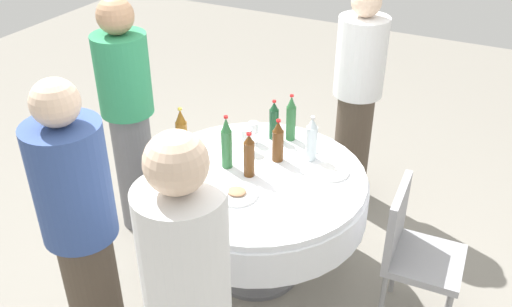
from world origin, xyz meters
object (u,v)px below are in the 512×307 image
object	(u,v)px
bottle_brown_rear	(249,156)
dining_table	(256,195)
bottle_green_mid	(291,119)
bottle_green_far	(227,143)
person_rear	(357,97)
bottle_clear_right	(312,140)
bottle_amber_front	(181,130)
bottle_dark_green_west	(274,121)
bottle_brown_south	(278,142)
person_front	(128,116)
chair_south	(412,247)
plate_east	(237,194)
person_west	(189,307)
wine_glass_far	(247,135)
person_right	(82,234)
plate_outer	(332,172)
wine_glass_front	(253,128)

from	to	relation	value
bottle_brown_rear	dining_table	bearing A→B (deg)	-143.39
dining_table	bottle_green_mid	size ratio (longest dim) A/B	4.20
bottle_green_far	person_rear	world-z (taller)	person_rear
bottle_clear_right	person_rear	world-z (taller)	person_rear
bottle_amber_front	bottle_green_mid	bearing A→B (deg)	-144.10
bottle_brown_rear	person_rear	world-z (taller)	person_rear
bottle_dark_green_west	bottle_amber_front	xyz separation A→B (m)	(0.46, 0.37, 0.00)
dining_table	bottle_brown_south	size ratio (longest dim) A/B	4.81
bottle_dark_green_west	person_front	size ratio (longest dim) A/B	0.16
bottle_brown_rear	bottle_brown_south	distance (m)	0.24
chair_south	bottle_amber_front	bearing A→B (deg)	-93.59
bottle_green_far	bottle_brown_south	world-z (taller)	bottle_green_far
bottle_green_mid	plate_east	world-z (taller)	bottle_green_mid
bottle_clear_right	bottle_brown_south	bearing A→B (deg)	30.18
bottle_green_mid	plate_east	xyz separation A→B (m)	(0.01, 0.70, -0.13)
bottle_green_mid	plate_east	distance (m)	0.72
person_rear	person_west	bearing A→B (deg)	-75.99
person_west	bottle_green_mid	bearing A→B (deg)	-94.27
wine_glass_far	chair_south	bearing A→B (deg)	170.93
person_rear	bottle_clear_right	bearing A→B (deg)	-79.29
dining_table	person_rear	distance (m)	1.13
person_right	plate_outer	bearing A→B (deg)	-101.09
bottle_amber_front	bottle_brown_south	xyz separation A→B (m)	(-0.59, -0.14, 0.00)
bottle_green_far	plate_east	distance (m)	0.34
bottle_amber_front	bottle_green_far	distance (m)	0.36
bottle_brown_south	chair_south	world-z (taller)	bottle_brown_south
bottle_amber_front	plate_east	world-z (taller)	bottle_amber_front
bottle_green_mid	person_right	distance (m)	1.51
person_front	chair_south	xyz separation A→B (m)	(-1.90, 0.04, -0.34)
bottle_green_far	wine_glass_far	bearing A→B (deg)	-93.51
bottle_green_mid	wine_glass_far	size ratio (longest dim) A/B	2.12
chair_south	bottle_brown_south	bearing A→B (deg)	-102.81
wine_glass_far	plate_east	xyz separation A→B (m)	(-0.18, 0.46, -0.09)
bottle_green_far	person_front	world-z (taller)	person_front
plate_outer	bottle_brown_south	bearing A→B (deg)	1.64
wine_glass_front	plate_outer	distance (m)	0.59
bottle_green_far	person_west	distance (m)	1.24
bottle_green_far	person_west	xyz separation A→B (m)	(-0.47, 1.15, -0.03)
bottle_green_far	bottle_green_mid	xyz separation A→B (m)	(-0.20, -0.47, -0.01)
plate_outer	person_right	size ratio (longest dim) A/B	0.12
bottle_green_mid	person_rear	distance (m)	0.65
bottle_clear_right	wine_glass_front	bearing A→B (deg)	-3.66
person_rear	person_west	distance (m)	2.21
bottle_dark_green_west	bottle_green_far	bearing A→B (deg)	76.98
bottle_dark_green_west	plate_east	xyz separation A→B (m)	(-0.10, 0.67, -0.11)
bottle_green_far	person_rear	distance (m)	1.15
bottle_clear_right	bottle_green_far	distance (m)	0.51
bottle_green_mid	person_west	world-z (taller)	person_west
plate_outer	person_rear	bearing A→B (deg)	-81.02
plate_east	chair_south	size ratio (longest dim) A/B	0.27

